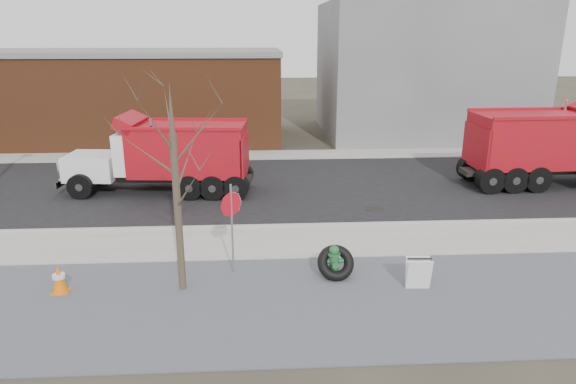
{
  "coord_description": "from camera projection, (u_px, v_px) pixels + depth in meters",
  "views": [
    {
      "loc": [
        -1.19,
        -14.46,
        6.27
      ],
      "look_at": [
        -0.31,
        1.05,
        1.4
      ],
      "focal_mm": 32.0,
      "sensor_mm": 36.0,
      "label": 1
    }
  ],
  "objects": [
    {
      "name": "gravel_verge",
      "position": [
        312.0,
        303.0,
        12.38
      ],
      "size": [
        60.0,
        5.0,
        0.03
      ],
      "primitive_type": "cube",
      "color": "slate",
      "rests_on": "ground"
    },
    {
      "name": "bare_tree",
      "position": [
        175.0,
        164.0,
        12.08
      ],
      "size": [
        3.2,
        3.2,
        5.2
      ],
      "color": "#382D23",
      "rests_on": "ground"
    },
    {
      "name": "curb",
      "position": [
        296.0,
        226.0,
        17.18
      ],
      "size": [
        60.0,
        0.15,
        0.11
      ],
      "primitive_type": "cube",
      "color": "#9E9B93",
      "rests_on": "ground"
    },
    {
      "name": "stop_sign",
      "position": [
        232.0,
        213.0,
        13.4
      ],
      "size": [
        0.53,
        0.48,
        2.52
      ],
      "rotation": [
        0.0,
        0.0,
        0.35
      ],
      "color": "gray",
      "rests_on": "ground"
    },
    {
      "name": "dump_truck_red_b",
      "position": [
        166.0,
        154.0,
        20.41
      ],
      "size": [
        7.57,
        2.76,
        3.17
      ],
      "rotation": [
        0.0,
        0.0,
        3.05
      ],
      "color": "black",
      "rests_on": "ground"
    },
    {
      "name": "ground",
      "position": [
        300.0,
        246.0,
        15.72
      ],
      "size": [
        120.0,
        120.0,
        0.0
      ],
      "primitive_type": "plane",
      "color": "#383328",
      "rests_on": "ground"
    },
    {
      "name": "fire_hydrant",
      "position": [
        334.0,
        263.0,
        13.56
      ],
      "size": [
        0.52,
        0.51,
        0.93
      ],
      "rotation": [
        0.0,
        0.0,
        0.04
      ],
      "color": "#296C38",
      "rests_on": "ground"
    },
    {
      "name": "far_sidewalk",
      "position": [
        282.0,
        155.0,
        27.14
      ],
      "size": [
        60.0,
        2.0,
        0.06
      ],
      "primitive_type": "cube",
      "color": "#9E9B93",
      "rests_on": "ground"
    },
    {
      "name": "road",
      "position": [
        288.0,
        186.0,
        21.72
      ],
      "size": [
        60.0,
        9.4,
        0.02
      ],
      "primitive_type": "cube",
      "color": "black",
      "rests_on": "ground"
    },
    {
      "name": "sidewalk",
      "position": [
        299.0,
        242.0,
        15.95
      ],
      "size": [
        60.0,
        2.5,
        0.06
      ],
      "primitive_type": "cube",
      "color": "#9E9B93",
      "rests_on": "ground"
    },
    {
      "name": "building_grey",
      "position": [
        421.0,
        69.0,
        32.15
      ],
      "size": [
        12.0,
        10.0,
        8.0
      ],
      "color": "gray",
      "rests_on": "ground"
    },
    {
      "name": "truck_tire",
      "position": [
        336.0,
        263.0,
        13.54
      ],
      "size": [
        1.04,
        0.88,
        0.94
      ],
      "color": "black",
      "rests_on": "ground"
    },
    {
      "name": "traffic_cone_far",
      "position": [
        59.0,
        279.0,
        12.76
      ],
      "size": [
        0.39,
        0.39,
        0.75
      ],
      "color": "orange",
      "rests_on": "ground"
    },
    {
      "name": "dump_truck_red_a",
      "position": [
        557.0,
        144.0,
        21.47
      ],
      "size": [
        8.6,
        2.63,
        3.46
      ],
      "rotation": [
        0.0,
        0.0,
        0.03
      ],
      "color": "black",
      "rests_on": "ground"
    },
    {
      "name": "sandwich_board",
      "position": [
        418.0,
        273.0,
        12.92
      ],
      "size": [
        0.63,
        0.42,
        0.84
      ],
      "rotation": [
        0.0,
        0.0,
        -0.06
      ],
      "color": "white",
      "rests_on": "ground"
    },
    {
      "name": "building_brick",
      "position": [
        111.0,
        95.0,
        30.58
      ],
      "size": [
        20.2,
        8.2,
        5.3
      ],
      "color": "brown",
      "rests_on": "ground"
    }
  ]
}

